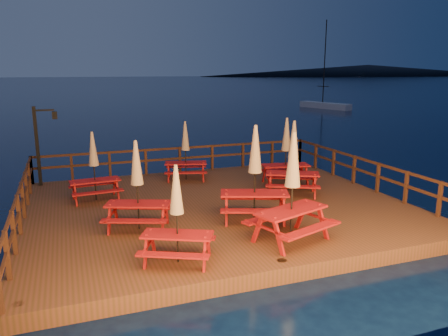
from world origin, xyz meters
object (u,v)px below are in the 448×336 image
Objects in this scene: lamp_post at (41,139)px; sailboat at (325,106)px; picnic_table_1 at (185,150)px; picnic_table_0 at (292,186)px; picnic_table_2 at (177,213)px.

lamp_post is 0.28× the size of sailboat.
lamp_post is at bearing -175.67° from picnic_table_1.
lamp_post reaches higher than picnic_table_0.
picnic_table_0 is at bearing -67.57° from picnic_table_1.
lamp_post is 41.69m from sailboat.
picnic_table_1 is at bearing 99.60° from picnic_table_2.
sailboat is 38.73m from picnic_table_1.
picnic_table_1 is 1.02× the size of picnic_table_2.
picnic_table_2 is (3.10, -8.40, -0.60)m from lamp_post.
picnic_table_1 is (-0.87, 7.11, -0.26)m from picnic_table_0.
lamp_post is 5.42m from picnic_table_1.
sailboat is 4.49× the size of picnic_table_1.
picnic_table_0 is 3.08m from picnic_table_2.
lamp_post is at bearing 108.04° from picnic_table_0.
picnic_table_0 is 1.21× the size of picnic_table_1.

